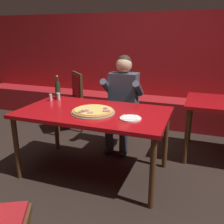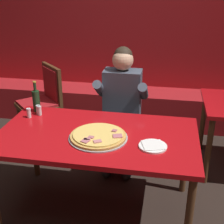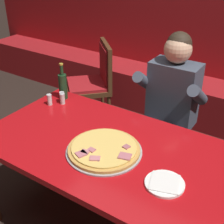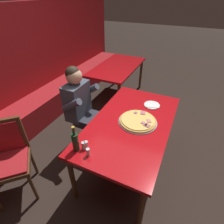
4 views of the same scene
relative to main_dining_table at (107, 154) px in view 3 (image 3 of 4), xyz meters
name	(u,v)px [view 3 (image 3 of 4)]	position (x,y,z in m)	size (l,w,h in m)	color
booth_wall_panel	(218,33)	(0.00, 2.18, 0.27)	(6.80, 0.16, 1.90)	#A3191E
booth_bench	(199,102)	(0.00, 1.86, -0.45)	(6.46, 0.48, 0.46)	#A3191E
main_dining_table	(107,154)	(0.00, 0.00, 0.00)	(1.60, 0.90, 0.75)	#4C2D19
pizza	(104,149)	(0.03, -0.07, 0.09)	(0.46, 0.46, 0.05)	#9E9EA3
plate_white_paper	(165,183)	(0.45, -0.13, 0.08)	(0.21, 0.21, 0.02)	white
beer_bottle	(63,85)	(-0.65, 0.35, 0.18)	(0.07, 0.07, 0.29)	#19381E
shaker_parmesan	(63,99)	(-0.59, 0.27, 0.11)	(0.04, 0.04, 0.09)	silver
shaker_red_pepper_flakes	(62,98)	(-0.61, 0.29, 0.11)	(0.04, 0.04, 0.09)	silver
shaker_oregano	(50,100)	(-0.66, 0.20, 0.11)	(0.04, 0.04, 0.09)	silver
diner_seated_blue_shirt	(168,106)	(0.08, 0.75, 0.03)	(0.53, 0.53, 1.27)	black
dining_chair_side_aisle	(95,80)	(-0.91, 1.11, -0.11)	(0.62, 0.62, 0.95)	#4C2D19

